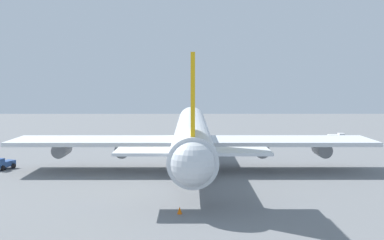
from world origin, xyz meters
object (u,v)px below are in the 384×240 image
object	(u,v)px
cargo_airplane	(192,135)
catering_truck	(336,137)
cargo_loader	(3,164)
safety_cone_nose	(197,143)
safety_cone_tail	(180,210)

from	to	relation	value
cargo_airplane	catering_truck	size ratio (longest dim) A/B	17.59
cargo_airplane	cargo_loader	world-z (taller)	cargo_airplane
cargo_loader	cargo_airplane	bearing A→B (deg)	-86.29
cargo_airplane	catering_truck	distance (m)	52.43
safety_cone_nose	cargo_airplane	bearing A→B (deg)	177.57
cargo_airplane	cargo_loader	bearing A→B (deg)	93.71
safety_cone_nose	safety_cone_tail	xyz separation A→B (m)	(-63.32, 2.88, 0.11)
catering_truck	safety_cone_nose	bearing A→B (deg)	98.71
catering_truck	safety_cone_tail	xyz separation A→B (m)	(-68.68, 37.82, -0.66)
catering_truck	safety_cone_tail	world-z (taller)	catering_truck
cargo_airplane	catering_truck	world-z (taller)	cargo_airplane
cargo_airplane	catering_truck	xyz separation A→B (m)	(37.52, -36.31, -4.73)
cargo_loader	safety_cone_nose	world-z (taller)	cargo_loader
catering_truck	safety_cone_nose	world-z (taller)	catering_truck
catering_truck	safety_cone_tail	distance (m)	78.41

